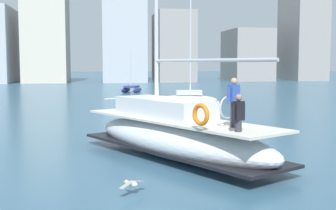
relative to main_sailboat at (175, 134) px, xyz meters
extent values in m
plane|color=#38607A|center=(0.68, 0.63, -0.91)|extent=(400.00, 400.00, 0.00)
ellipsoid|color=silver|center=(0.04, -0.06, -0.21)|extent=(6.81, 9.54, 1.40)
cube|color=black|center=(0.04, -0.06, -0.53)|extent=(6.74, 9.38, 0.10)
cube|color=beige|center=(0.04, -0.06, 0.53)|extent=(6.41, 9.03, 0.08)
cube|color=silver|center=(-0.31, 0.56, 0.92)|extent=(3.59, 4.59, 0.70)
cylinder|color=#B7B7BC|center=(0.87, -1.53, 2.69)|extent=(2.94, 5.07, 0.12)
cylinder|color=silver|center=(-2.13, 3.78, 1.04)|extent=(0.81, 0.49, 0.06)
torus|color=orange|center=(0.31, -2.94, 1.04)|extent=(0.47, 0.68, 0.70)
cylinder|color=#33333D|center=(1.46, -2.57, 0.97)|extent=(0.20, 0.20, 0.80)
cube|color=#3351AD|center=(1.46, -2.57, 1.65)|extent=(0.38, 0.33, 0.56)
sphere|color=tan|center=(1.46, -2.57, 2.04)|extent=(0.20, 0.20, 0.20)
cylinder|color=#3351AD|center=(1.26, -2.68, 1.60)|extent=(0.09, 0.09, 0.50)
cylinder|color=#3351AD|center=(1.65, -2.46, 1.60)|extent=(0.09, 0.09, 0.50)
cylinder|color=#33333D|center=(1.33, -3.47, 0.74)|extent=(0.20, 0.20, 0.35)
cube|color=black|center=(1.33, -3.47, 1.20)|extent=(0.38, 0.33, 0.56)
sphere|color=#9E7051|center=(1.33, -3.47, 1.59)|extent=(0.20, 0.20, 0.20)
cylinder|color=black|center=(1.14, -3.58, 1.15)|extent=(0.09, 0.09, 0.50)
cylinder|color=black|center=(1.52, -3.36, 1.15)|extent=(0.09, 0.09, 0.50)
torus|color=silver|center=(1.34, -2.36, 1.19)|extent=(0.69, 0.43, 0.76)
ellipsoid|color=silver|center=(4.33, 20.56, -0.47)|extent=(5.49, 1.51, 0.88)
cube|color=silver|center=(4.60, 20.55, 0.17)|extent=(2.21, 0.93, 0.40)
cylinder|color=silver|center=(4.74, 20.54, 4.21)|extent=(0.14, 0.14, 8.48)
ellipsoid|color=navy|center=(1.66, 38.13, -0.60)|extent=(1.67, 3.82, 0.63)
ellipsoid|color=navy|center=(0.27, 38.62, -0.60)|extent=(1.67, 3.82, 0.63)
cube|color=navy|center=(0.96, 38.38, -0.18)|extent=(2.09, 2.51, 0.24)
cylinder|color=silver|center=(0.87, 38.10, 2.37)|extent=(0.11, 0.11, 4.87)
ellipsoid|color=silver|center=(-1.89, -4.43, -0.62)|extent=(0.39, 0.38, 0.16)
sphere|color=silver|center=(-2.02, -4.30, -0.59)|extent=(0.11, 0.11, 0.11)
cone|color=gold|center=(-2.07, -4.26, -0.60)|extent=(0.08, 0.08, 0.04)
cube|color=#9E9993|center=(-2.05, -4.60, -0.60)|extent=(0.42, 0.43, 0.12)
cube|color=#9E9993|center=(-1.73, -4.26, -0.60)|extent=(0.42, 0.43, 0.12)
cube|color=beige|center=(-13.07, 72.21, 9.57)|extent=(8.09, 11.76, 20.96)
cube|color=#B2B7BC|center=(1.72, 73.19, 12.97)|extent=(8.36, 13.94, 27.78)
cube|color=gray|center=(11.83, 73.34, 6.00)|extent=(7.30, 13.28, 13.83)
cube|color=gray|center=(28.16, 75.38, 4.45)|extent=(8.21, 12.63, 10.73)
cube|color=gray|center=(40.80, 75.70, 10.83)|extent=(6.91, 11.63, 23.49)
camera|label=1|loc=(-2.64, -15.93, 2.56)|focal=47.19mm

